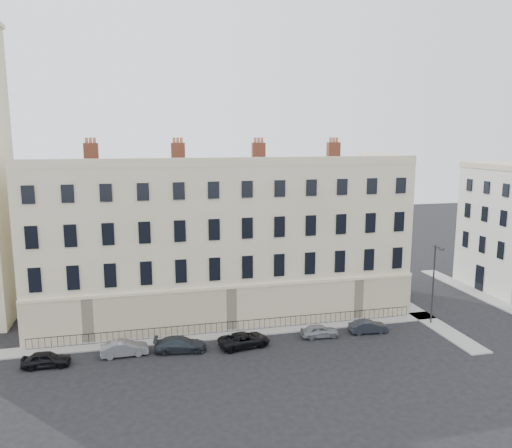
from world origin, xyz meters
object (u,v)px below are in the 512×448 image
Objects in this scene: car_a at (46,359)px; car_d at (244,340)px; car_b at (124,348)px; streetlamp at (434,281)px; car_c at (180,344)px; car_f at (368,327)px; car_e at (320,331)px.

car_a reaches higher than car_d.
car_d is (9.86, -0.53, -0.01)m from car_b.
streetlamp reaches higher than car_d.
car_a is 0.84× the size of car_c.
car_a reaches higher than car_f.
car_c is 24.04m from streetlamp.
car_c is 0.98× the size of car_d.
car_a is at bearing 81.24° from car_d.
car_d is 11.60m from car_f.
car_a reaches higher than car_e.
car_b is at bearing 77.57° from car_d.
car_c is at bearing 93.04° from car_e.
car_b is 1.09× the size of car_f.
car_d is (15.70, 0.16, -0.01)m from car_a.
car_a is 22.63m from car_e.
streetlamp reaches higher than car_b.
streetlamp is (23.75, 0.68, 3.64)m from car_c.
car_a is at bearing 170.42° from streetlamp.
car_a is 5.88m from car_b.
car_d is at bearing 95.95° from car_e.
car_c is 0.56× the size of streetlamp.
car_f is at bearing -88.15° from car_e.
car_a is at bearing 94.32° from car_b.
streetlamp is at bearing -91.55° from car_b.
car_b is at bearing 94.01° from car_f.
car_b reaches higher than car_c.
car_b is 28.48m from streetlamp.
car_a is 27.30m from car_f.
car_f is 0.45× the size of streetlamp.
car_d reaches higher than car_f.
car_e is (16.78, -0.09, -0.05)m from car_b.
car_a is 0.96× the size of car_b.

